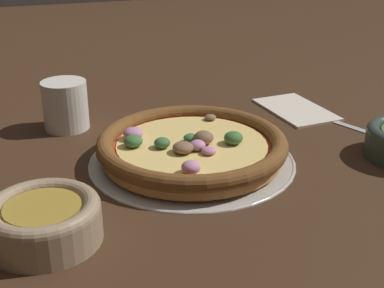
% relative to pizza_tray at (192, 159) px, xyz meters
% --- Properties ---
extents(ground_plane, '(3.00, 3.00, 0.00)m').
position_rel_pizza_tray_xyz_m(ground_plane, '(0.00, 0.00, -0.00)').
color(ground_plane, '#3D2616').
extents(pizza_tray, '(0.30, 0.30, 0.01)m').
position_rel_pizza_tray_xyz_m(pizza_tray, '(0.00, 0.00, 0.00)').
color(pizza_tray, '#B7B2A8').
rests_on(pizza_tray, ground_plane).
extents(pizza, '(0.28, 0.28, 0.04)m').
position_rel_pizza_tray_xyz_m(pizza, '(-0.00, 0.00, 0.02)').
color(pizza, '#BC7F42').
rests_on(pizza, pizza_tray).
extents(bowl_near, '(0.13, 0.13, 0.05)m').
position_rel_pizza_tray_xyz_m(bowl_near, '(-0.14, 0.22, 0.02)').
color(bowl_near, '#9E8466').
rests_on(bowl_near, ground_plane).
extents(drinking_cup, '(0.07, 0.07, 0.08)m').
position_rel_pizza_tray_xyz_m(drinking_cup, '(0.19, 0.16, 0.04)').
color(drinking_cup, silver).
rests_on(drinking_cup, ground_plane).
extents(napkin, '(0.16, 0.11, 0.01)m').
position_rel_pizza_tray_xyz_m(napkin, '(0.14, -0.25, 0.00)').
color(napkin, beige).
rests_on(napkin, ground_plane).
extents(fork, '(0.18, 0.08, 0.00)m').
position_rel_pizza_tray_xyz_m(fork, '(0.08, -0.28, -0.00)').
color(fork, '#B7B7BC').
rests_on(fork, ground_plane).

